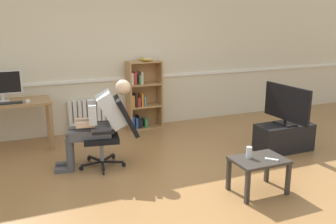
% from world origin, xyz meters
% --- Properties ---
extents(ground_plane, '(18.00, 18.00, 0.00)m').
position_xyz_m(ground_plane, '(0.00, 0.00, 0.00)').
color(ground_plane, olive).
extents(back_wall, '(12.00, 0.13, 2.70)m').
position_xyz_m(back_wall, '(0.00, 2.65, 1.35)').
color(back_wall, beige).
rests_on(back_wall, ground_plane).
extents(computer_desk, '(1.26, 0.60, 0.76)m').
position_xyz_m(computer_desk, '(-1.94, 2.15, 0.64)').
color(computer_desk, '#9E7547').
rests_on(computer_desk, ground_plane).
extents(imac_monitor, '(0.58, 0.14, 0.46)m').
position_xyz_m(imac_monitor, '(-1.98, 2.23, 1.03)').
color(imac_monitor, silver).
rests_on(imac_monitor, computer_desk).
extents(keyboard, '(0.42, 0.12, 0.02)m').
position_xyz_m(keyboard, '(-1.93, 2.01, 0.77)').
color(keyboard, black).
rests_on(keyboard, computer_desk).
extents(computer_mouse, '(0.06, 0.10, 0.03)m').
position_xyz_m(computer_mouse, '(-1.65, 2.03, 0.77)').
color(computer_mouse, white).
rests_on(computer_mouse, computer_desk).
extents(bookshelf, '(0.62, 0.30, 1.31)m').
position_xyz_m(bookshelf, '(0.31, 2.44, 0.61)').
color(bookshelf, '#AD7F4C').
rests_on(bookshelf, ground_plane).
extents(radiator, '(0.72, 0.08, 0.59)m').
position_xyz_m(radiator, '(-0.64, 2.54, 0.30)').
color(radiator, white).
rests_on(radiator, ground_plane).
extents(office_chair, '(0.86, 0.62, 0.96)m').
position_xyz_m(office_chair, '(-0.64, 0.92, 0.52)').
color(office_chair, black).
rests_on(office_chair, ground_plane).
extents(person_seated, '(1.06, 0.48, 1.19)m').
position_xyz_m(person_seated, '(-0.81, 0.95, 0.64)').
color(person_seated, '#4C4C51').
rests_on(person_seated, ground_plane).
extents(tv_stand, '(0.87, 0.40, 0.42)m').
position_xyz_m(tv_stand, '(1.91, 0.47, 0.21)').
color(tv_stand, black).
rests_on(tv_stand, ground_plane).
extents(tv_screen, '(0.22, 0.90, 0.59)m').
position_xyz_m(tv_screen, '(1.91, 0.47, 0.73)').
color(tv_screen, black).
rests_on(tv_screen, tv_stand).
extents(coffee_table, '(0.62, 0.44, 0.42)m').
position_xyz_m(coffee_table, '(0.71, -0.53, 0.35)').
color(coffee_table, '#332D28').
rests_on(coffee_table, ground_plane).
extents(drinking_glass, '(0.07, 0.07, 0.13)m').
position_xyz_m(drinking_glass, '(0.61, -0.46, 0.48)').
color(drinking_glass, silver).
rests_on(drinking_glass, coffee_table).
extents(spare_remote, '(0.13, 0.13, 0.02)m').
position_xyz_m(spare_remote, '(0.81, -0.63, 0.43)').
color(spare_remote, white).
rests_on(spare_remote, coffee_table).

